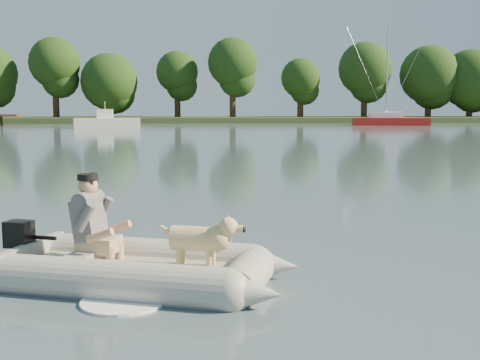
{
  "coord_description": "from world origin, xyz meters",
  "views": [
    {
      "loc": [
        -0.06,
        -6.55,
        1.82
      ],
      "look_at": [
        0.53,
        2.08,
        0.75
      ],
      "focal_mm": 45.0,
      "sensor_mm": 36.0,
      "label": 1
    }
  ],
  "objects": [
    {
      "name": "dog",
      "position": [
        -0.1,
        -0.6,
        0.45
      ],
      "size": [
        0.85,
        0.52,
        0.53
      ],
      "primitive_type": null,
      "rotation": [
        0.0,
        0.0,
        -0.31
      ],
      "color": "tan",
      "rests_on": "dinghy"
    },
    {
      "name": "motorboat",
      "position": [
        -7.43,
        43.1,
        1.04
      ],
      "size": [
        5.57,
        2.57,
        2.29
      ],
      "primitive_type": null,
      "rotation": [
        0.0,
        0.0,
        0.09
      ],
      "color": "white",
      "rests_on": "water"
    },
    {
      "name": "sailboat",
      "position": [
        18.04,
        49.59,
        0.43
      ],
      "size": [
        7.29,
        3.18,
        9.69
      ],
      "rotation": [
        0.0,
        0.0,
        -0.15
      ],
      "color": "#B01914",
      "rests_on": "water"
    },
    {
      "name": "outboard_motor",
      "position": [
        -2.01,
        -0.04,
        0.27
      ],
      "size": [
        0.42,
        0.35,
        0.68
      ],
      "primitive_type": null,
      "rotation": [
        0.0,
        0.0,
        -0.31
      ],
      "color": "black",
      "rests_on": "dinghy"
    },
    {
      "name": "dinghy",
      "position": [
        -0.65,
        -0.47,
        0.5
      ],
      "size": [
        5.03,
        4.4,
        1.21
      ],
      "primitive_type": null,
      "rotation": [
        0.0,
        0.0,
        -0.31
      ],
      "color": "#A7A7A2",
      "rests_on": "water"
    },
    {
      "name": "man",
      "position": [
        -1.21,
        -0.25,
        0.67
      ],
      "size": [
        0.76,
        0.7,
        0.93
      ],
      "primitive_type": null,
      "rotation": [
        0.0,
        0.0,
        -0.31
      ],
      "color": "#5A595E",
      "rests_on": "dinghy"
    },
    {
      "name": "water",
      "position": [
        0.0,
        0.0,
        0.0
      ],
      "size": [
        160.0,
        160.0,
        0.0
      ],
      "primitive_type": "plane",
      "color": "slate",
      "rests_on": "ground"
    },
    {
      "name": "shore_bank",
      "position": [
        0.0,
        62.0,
        0.25
      ],
      "size": [
        160.0,
        12.0,
        0.7
      ],
      "primitive_type": "cube",
      "color": "#47512D",
      "rests_on": "water"
    },
    {
      "name": "treeline",
      "position": [
        5.75,
        61.07,
        5.3
      ],
      "size": [
        84.66,
        7.35,
        9.27
      ],
      "color": "#332316",
      "rests_on": "shore_bank"
    }
  ]
}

